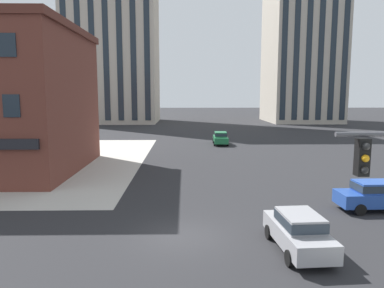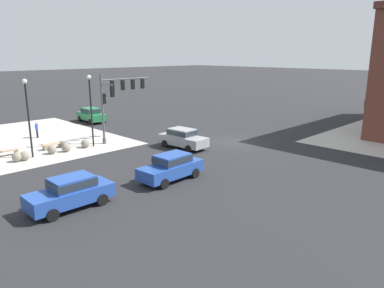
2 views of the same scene
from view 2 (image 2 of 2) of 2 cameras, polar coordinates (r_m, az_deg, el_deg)
name	(u,v)px [view 2 (image 2 of 2)]	position (r m, az deg, el deg)	size (l,w,h in m)	color
ground_plane	(234,142)	(33.69, 6.53, 0.36)	(320.00, 320.00, 0.00)	#262628
traffic_signal_main	(115,96)	(33.52, -11.91, 7.40)	(5.30, 2.09, 6.19)	#4C4C51
bollard_sphere_curb_a	(85,144)	(32.61, -16.39, 0.07)	(0.72, 0.72, 0.72)	gray
bollard_sphere_curb_b	(66,148)	(31.72, -19.12, -0.52)	(0.72, 0.72, 0.72)	gray
bollard_sphere_curb_c	(52,150)	(31.46, -21.12, -0.81)	(0.72, 0.72, 0.72)	gray
bollard_sphere_curb_d	(25,156)	(30.35, -24.78, -1.69)	(0.72, 0.72, 0.72)	gray
bollard_sphere_curb_e	(17,157)	(30.22, -25.76, -1.86)	(0.72, 0.72, 0.72)	gray
bench_near_signal	(53,145)	(33.11, -21.01, -0.16)	(1.83, 0.61, 0.49)	tan
bench_mid_block	(6,152)	(32.25, -27.09, -1.14)	(1.84, 0.66, 0.49)	tan
pedestrian_walking_east	(37,129)	(37.92, -23.16, 2.23)	(0.37, 0.45, 1.58)	black
street_lamp_corner_near	(91,103)	(32.31, -15.60, 6.19)	(0.36, 0.36, 6.15)	black
street_lamp_mid_sidewalk	(28,110)	(30.38, -24.36, 4.91)	(0.36, 0.36, 6.07)	black
car_main_northbound_near	(171,166)	(23.26, -3.25, -3.48)	(4.46, 2.01, 1.68)	#23479E
car_main_northbound_far	(71,191)	(20.13, -18.47, -7.05)	(4.42, 1.92, 1.68)	#23479E
car_main_southbound_near	(183,138)	(31.05, -1.46, 1.01)	(2.11, 4.51, 1.68)	#99999E
car_main_southbound_far	(91,114)	(44.63, -15.54, 4.50)	(2.11, 4.51, 1.68)	#1E6B3D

